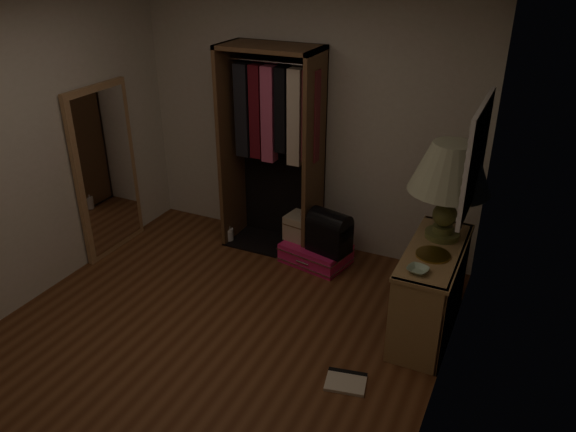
# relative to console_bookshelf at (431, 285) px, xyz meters

# --- Properties ---
(ground) EXTENTS (4.00, 4.00, 0.00)m
(ground) POSITION_rel_console_bookshelf_xyz_m (-1.54, -1.04, -0.39)
(ground) COLOR #562F18
(ground) RESTS_ON ground
(room_walls) EXTENTS (3.52, 4.02, 2.60)m
(room_walls) POSITION_rel_console_bookshelf_xyz_m (-1.46, -1.00, 1.11)
(room_walls) COLOR beige
(room_walls) RESTS_ON ground
(console_bookshelf) EXTENTS (0.42, 1.12, 0.75)m
(console_bookshelf) POSITION_rel_console_bookshelf_xyz_m (0.00, 0.00, 0.00)
(console_bookshelf) COLOR #967448
(console_bookshelf) RESTS_ON ground
(open_wardrobe) EXTENTS (0.97, 0.50, 2.05)m
(open_wardrobe) POSITION_rel_console_bookshelf_xyz_m (-1.77, 0.73, 0.81)
(open_wardrobe) COLOR brown
(open_wardrobe) RESTS_ON ground
(floor_mirror) EXTENTS (0.06, 0.80, 1.70)m
(floor_mirror) POSITION_rel_console_bookshelf_xyz_m (-3.24, -0.04, 0.46)
(floor_mirror) COLOR #A3794F
(floor_mirror) RESTS_ON ground
(pink_suitcase) EXTENTS (0.72, 0.58, 0.20)m
(pink_suitcase) POSITION_rel_console_bookshelf_xyz_m (-1.23, 0.56, -0.29)
(pink_suitcase) COLOR #D91A61
(pink_suitcase) RESTS_ON ground
(train_case) EXTENTS (0.41, 0.31, 0.27)m
(train_case) POSITION_rel_console_bookshelf_xyz_m (-1.38, 0.61, -0.07)
(train_case) COLOR tan
(train_case) RESTS_ON pink_suitcase
(black_bag) EXTENTS (0.44, 0.34, 0.42)m
(black_bag) POSITION_rel_console_bookshelf_xyz_m (-1.08, 0.50, 0.02)
(black_bag) COLOR black
(black_bag) RESTS_ON pink_suitcase
(table_lamp) EXTENTS (0.83, 0.83, 0.79)m
(table_lamp) POSITION_rel_console_bookshelf_xyz_m (0.00, 0.18, 0.94)
(table_lamp) COLOR #555C2C
(table_lamp) RESTS_ON console_bookshelf
(brass_tray) EXTENTS (0.33, 0.33, 0.02)m
(brass_tray) POSITION_rel_console_bookshelf_xyz_m (0.00, -0.15, 0.36)
(brass_tray) COLOR olive
(brass_tray) RESTS_ON console_bookshelf
(ceramic_bowl) EXTENTS (0.18, 0.18, 0.04)m
(ceramic_bowl) POSITION_rel_console_bookshelf_xyz_m (-0.05, -0.43, 0.38)
(ceramic_bowl) COLOR #98B79B
(ceramic_bowl) RESTS_ON console_bookshelf
(white_jug) EXTENTS (0.14, 0.14, 0.18)m
(white_jug) POSITION_rel_console_bookshelf_xyz_m (-2.24, 0.56, -0.31)
(white_jug) COLOR silver
(white_jug) RESTS_ON ground
(floor_book) EXTENTS (0.33, 0.28, 0.03)m
(floor_book) POSITION_rel_console_bookshelf_xyz_m (-0.38, -0.92, -0.38)
(floor_book) COLOR beige
(floor_book) RESTS_ON ground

